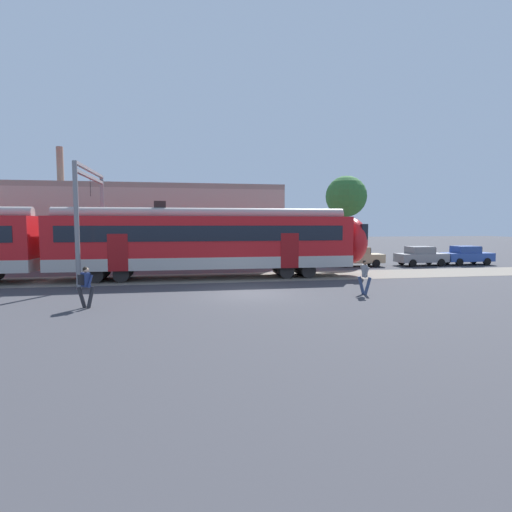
% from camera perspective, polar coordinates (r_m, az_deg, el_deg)
% --- Properties ---
extents(ground_plane, '(160.00, 160.00, 0.00)m').
position_cam_1_polar(ground_plane, '(19.26, -0.81, -5.42)').
color(ground_plane, '#38383D').
extents(track_bed, '(80.00, 4.40, 0.01)m').
position_cam_1_polar(track_bed, '(26.82, -31.38, -3.24)').
color(track_bed, slate).
rests_on(track_bed, ground).
extents(commuter_train, '(38.05, 3.07, 4.73)m').
position_cam_1_polar(commuter_train, '(25.81, -26.46, 1.68)').
color(commuter_train, '#B7B2AD').
rests_on(commuter_train, ground).
extents(pedestrian_navy, '(0.70, 0.51, 1.67)m').
position_cam_1_polar(pedestrian_navy, '(17.27, -23.22, -3.63)').
color(pedestrian_navy, '#28282D').
rests_on(pedestrian_navy, ground).
extents(pedestrian_grey, '(0.58, 0.64, 1.67)m').
position_cam_1_polar(pedestrian_grey, '(19.56, 15.27, -2.57)').
color(pedestrian_grey, navy).
rests_on(pedestrian_grey, ground).
extents(parked_car_tan, '(4.09, 1.93, 1.54)m').
position_cam_1_polar(parked_car_tan, '(32.56, 14.21, -0.06)').
color(parked_car_tan, tan).
rests_on(parked_car_tan, ground).
extents(parked_car_grey, '(4.04, 1.83, 1.54)m').
position_cam_1_polar(parked_car_grey, '(34.72, 22.49, 0.01)').
color(parked_car_grey, gray).
rests_on(parked_car_grey, ground).
extents(parked_car_blue, '(4.01, 1.77, 1.54)m').
position_cam_1_polar(parked_car_blue, '(37.13, 27.87, 0.10)').
color(parked_car_blue, '#284799').
rests_on(parked_car_blue, ground).
extents(catenary_gantry, '(0.24, 6.64, 6.53)m').
position_cam_1_polar(catenary_gantry, '(25.34, -22.50, 6.43)').
color(catenary_gantry, gray).
rests_on(catenary_gantry, ground).
extents(background_building, '(21.24, 5.00, 9.20)m').
position_cam_1_polar(background_building, '(33.06, -15.23, 4.19)').
color(background_building, gray).
rests_on(background_building, ground).
extents(street_tree_right, '(3.53, 3.53, 7.49)m').
position_cam_1_polar(street_tree_right, '(35.74, 12.75, 8.25)').
color(street_tree_right, brown).
rests_on(street_tree_right, ground).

